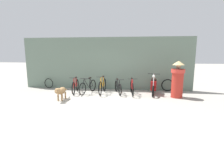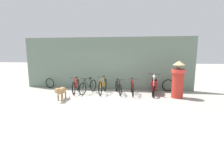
# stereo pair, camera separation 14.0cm
# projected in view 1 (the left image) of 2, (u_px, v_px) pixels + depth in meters

# --- Properties ---
(ground_plane) EXTENTS (60.00, 60.00, 0.00)m
(ground_plane) POSITION_uv_depth(u_px,v_px,m) (95.00, 103.00, 7.55)
(ground_plane) COLOR #9E998E
(shop_wall_back) EXTENTS (9.89, 0.20, 3.01)m
(shop_wall_back) POSITION_uv_depth(u_px,v_px,m) (106.00, 64.00, 10.21)
(shop_wall_back) COLOR slate
(shop_wall_back) RESTS_ON ground
(bicycle_0) EXTENTS (0.46, 1.65, 0.86)m
(bicycle_0) POSITION_uv_depth(u_px,v_px,m) (75.00, 86.00, 9.43)
(bicycle_0) COLOR black
(bicycle_0) RESTS_ON ground
(bicycle_1) EXTENTS (0.58, 1.67, 0.85)m
(bicycle_1) POSITION_uv_depth(u_px,v_px,m) (88.00, 87.00, 9.29)
(bicycle_1) COLOR black
(bicycle_1) RESTS_ON ground
(bicycle_2) EXTENTS (0.46, 1.81, 0.93)m
(bicycle_2) POSITION_uv_depth(u_px,v_px,m) (102.00, 86.00, 9.32)
(bicycle_2) COLOR black
(bicycle_2) RESTS_ON ground
(bicycle_3) EXTENTS (0.57, 1.54, 0.80)m
(bicycle_3) POSITION_uv_depth(u_px,v_px,m) (118.00, 87.00, 9.21)
(bicycle_3) COLOR black
(bicycle_3) RESTS_ON ground
(bicycle_4) EXTENTS (0.46, 1.62, 0.87)m
(bicycle_4) POSITION_uv_depth(u_px,v_px,m) (132.00, 88.00, 9.00)
(bicycle_4) COLOR black
(bicycle_4) RESTS_ON ground
(motorcycle) EXTENTS (0.58, 1.83, 1.11)m
(motorcycle) POSITION_uv_depth(u_px,v_px,m) (154.00, 86.00, 9.06)
(motorcycle) COLOR black
(motorcycle) RESTS_ON ground
(stray_dog) EXTENTS (0.33, 1.29, 0.63)m
(stray_dog) POSITION_uv_depth(u_px,v_px,m) (61.00, 91.00, 7.89)
(stray_dog) COLOR #997247
(stray_dog) RESTS_ON ground
(person_in_robes) EXTENTS (0.85, 0.85, 1.76)m
(person_in_robes) POSITION_uv_depth(u_px,v_px,m) (178.00, 79.00, 8.29)
(person_in_robes) COLOR #B72D23
(person_in_robes) RESTS_ON ground
(spare_tire_left) EXTENTS (0.68, 0.08, 0.68)m
(spare_tire_left) POSITION_uv_depth(u_px,v_px,m) (168.00, 85.00, 9.75)
(spare_tire_left) COLOR black
(spare_tire_left) RESTS_ON ground
(spare_tire_right) EXTENTS (0.60, 0.14, 0.60)m
(spare_tire_right) POSITION_uv_depth(u_px,v_px,m) (49.00, 83.00, 10.60)
(spare_tire_right) COLOR black
(spare_tire_right) RESTS_ON ground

